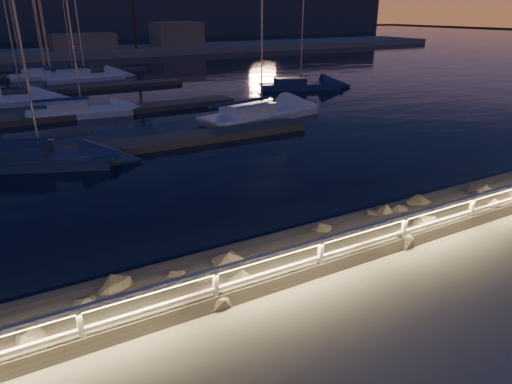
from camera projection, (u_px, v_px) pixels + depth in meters
ground at (288, 284)px, 11.69m from camera, size 400.00×400.00×0.00m
harbor_water at (81, 108)px, 37.36m from camera, size 400.00×440.00×0.60m
guard_rail at (286, 258)px, 11.37m from camera, size 44.11×0.12×1.06m
riprap at (376, 224)px, 15.71m from camera, size 41.13×2.12×1.14m
floating_docks at (77, 99)px, 38.19m from camera, size 22.00×36.00×0.40m
far_shore at (31, 52)px, 71.55m from camera, size 160.00×14.00×5.20m
sailboat_b at (37, 158)px, 22.26m from camera, size 7.59×4.68×12.57m
sailboat_d at (259, 113)px, 31.72m from camera, size 9.71×4.69×15.84m
sailboat_f at (79, 111)px, 32.53m from camera, size 7.51×2.93×12.49m
sailboat_h at (298, 85)px, 43.96m from camera, size 8.31×4.82×13.59m
sailboat_k at (83, 76)px, 49.00m from camera, size 8.83×3.14×14.73m
sailboat_n at (44, 75)px, 50.05m from camera, size 7.78×3.73×12.80m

